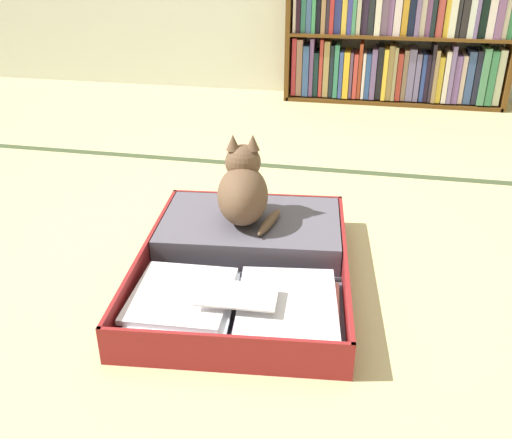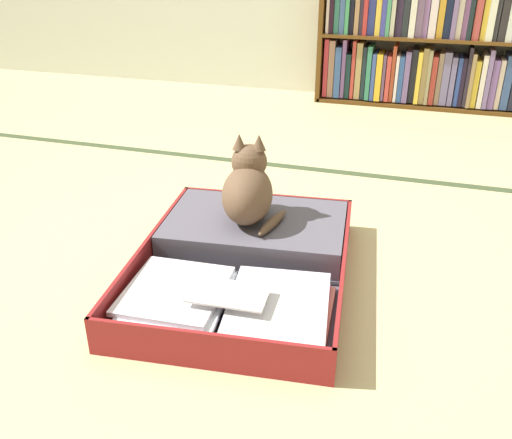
{
  "view_description": "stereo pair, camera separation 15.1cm",
  "coord_description": "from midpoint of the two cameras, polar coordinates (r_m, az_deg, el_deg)",
  "views": [
    {
      "loc": [
        0.43,
        -1.57,
        1.0
      ],
      "look_at": [
        0.12,
        -0.02,
        0.2
      ],
      "focal_mm": 39.41,
      "sensor_mm": 36.0,
      "label": 1
    },
    {
      "loc": [
        0.58,
        -1.54,
        1.0
      ],
      "look_at": [
        0.12,
        -0.02,
        0.2
      ],
      "focal_mm": 39.41,
      "sensor_mm": 36.0,
      "label": 2
    }
  ],
  "objects": [
    {
      "name": "ground_plane",
      "position": [
        1.92,
        -5.61,
        -4.77
      ],
      "size": [
        10.0,
        10.0,
        0.0
      ],
      "primitive_type": "plane",
      "color": "#CABE85"
    },
    {
      "name": "bookshelf",
      "position": [
        3.86,
        13.04,
        17.38
      ],
      "size": [
        1.42,
        0.24,
        0.86
      ],
      "color": "#5C3815",
      "rests_on": "ground_plane"
    },
    {
      "name": "black_cat",
      "position": [
        1.92,
        -3.55,
        2.99
      ],
      "size": [
        0.24,
        0.3,
        0.29
      ],
      "color": "brown",
      "rests_on": "open_suitcase"
    },
    {
      "name": "open_suitcase",
      "position": [
        1.86,
        -3.37,
        -3.96
      ],
      "size": [
        0.74,
        0.93,
        0.12
      ],
      "color": "maroon",
      "rests_on": "ground_plane"
    },
    {
      "name": "tatami_border",
      "position": [
        2.74,
        0.0,
        5.46
      ],
      "size": [
        4.8,
        0.05,
        0.0
      ],
      "color": "#3D4B2E",
      "rests_on": "ground_plane"
    }
  ]
}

